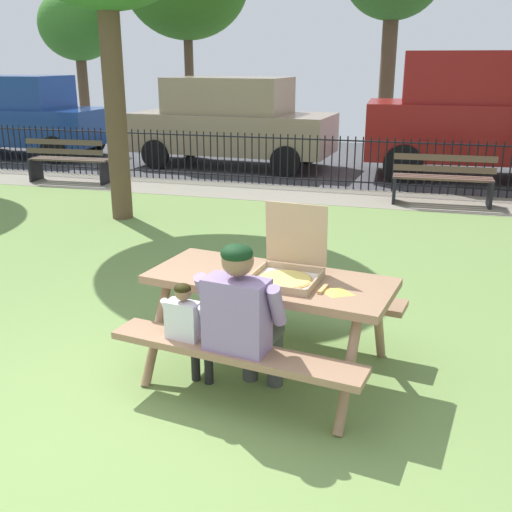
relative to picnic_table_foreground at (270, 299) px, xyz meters
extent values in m
cube|color=#73934D|center=(-0.74, 0.94, -0.61)|extent=(28.00, 12.17, 0.02)
cube|color=gray|center=(-0.74, 6.32, -0.60)|extent=(28.00, 1.40, 0.01)
cube|color=#424247|center=(-0.74, 10.35, -0.60)|extent=(28.00, 6.66, 0.01)
cube|color=#9B7356|center=(0.00, 0.00, 0.14)|extent=(1.89, 1.02, 0.06)
cube|color=#9B7356|center=(-0.09, -0.59, -0.16)|extent=(1.82, 0.54, 0.05)
cube|color=#9B7356|center=(0.09, 0.59, -0.16)|extent=(1.82, 0.54, 0.05)
cylinder|color=#9B7356|center=(-0.79, -0.30, -0.24)|extent=(0.13, 0.44, 0.74)
cylinder|color=#9B7356|center=(-0.67, 0.52, -0.24)|extent=(0.13, 0.44, 0.74)
cylinder|color=#9B7356|center=(0.67, -0.52, -0.24)|extent=(0.13, 0.44, 0.74)
cylinder|color=#9B7356|center=(0.79, 0.30, -0.24)|extent=(0.13, 0.44, 0.74)
cube|color=tan|center=(0.13, -0.07, 0.18)|extent=(0.51, 0.51, 0.01)
cube|color=silver|center=(0.13, -0.07, 0.19)|extent=(0.47, 0.47, 0.00)
cube|color=tan|center=(0.11, -0.30, 0.21)|extent=(0.47, 0.06, 0.04)
cube|color=tan|center=(0.15, 0.16, 0.21)|extent=(0.47, 0.06, 0.04)
cube|color=tan|center=(-0.10, -0.04, 0.21)|extent=(0.06, 0.47, 0.04)
cube|color=tan|center=(0.36, -0.09, 0.21)|extent=(0.06, 0.47, 0.04)
cube|color=tan|center=(0.15, 0.18, 0.47)|extent=(0.48, 0.09, 0.47)
cylinder|color=tan|center=(0.13, -0.07, 0.19)|extent=(0.40, 0.40, 0.01)
cylinder|color=#EED569|center=(0.13, -0.07, 0.20)|extent=(0.37, 0.37, 0.00)
pyramid|color=#F3C34E|center=(0.52, -0.17, 0.18)|extent=(0.21, 0.18, 0.01)
cube|color=tan|center=(0.42, -0.16, 0.18)|extent=(0.05, 0.17, 0.02)
cylinder|color=#404040|center=(-0.10, -0.17, -0.38)|extent=(0.12, 0.12, 0.44)
cylinder|color=#404040|center=(-0.13, -0.37, -0.13)|extent=(0.21, 0.44, 0.15)
cylinder|color=#404040|center=(0.10, -0.20, -0.38)|extent=(0.12, 0.12, 0.44)
cylinder|color=#404040|center=(0.07, -0.40, -0.13)|extent=(0.21, 0.44, 0.15)
cube|color=#8C72A5|center=(-0.06, -0.60, 0.10)|extent=(0.45, 0.28, 0.52)
cylinder|color=#8C72A5|center=(-0.31, -0.51, 0.21)|extent=(0.12, 0.22, 0.31)
cylinder|color=#8C72A5|center=(0.20, -0.59, 0.21)|extent=(0.12, 0.22, 0.31)
sphere|color=#8C6647|center=(-0.06, -0.58, 0.48)|extent=(0.21, 0.21, 0.21)
ellipsoid|color=black|center=(-0.06, -0.59, 0.53)|extent=(0.21, 0.20, 0.12)
cylinder|color=black|center=(-0.49, -0.29, -0.38)|extent=(0.07, 0.07, 0.44)
cylinder|color=black|center=(-0.51, -0.41, -0.14)|extent=(0.12, 0.25, 0.08)
cylinder|color=black|center=(-0.38, -0.31, -0.38)|extent=(0.07, 0.07, 0.44)
cylinder|color=black|center=(-0.40, -0.43, -0.14)|extent=(0.12, 0.25, 0.08)
cube|color=silver|center=(-0.47, -0.54, -0.01)|extent=(0.25, 0.16, 0.29)
cylinder|color=silver|center=(-0.61, -0.49, 0.05)|extent=(0.07, 0.12, 0.17)
cylinder|color=silver|center=(-0.32, -0.53, 0.05)|extent=(0.07, 0.12, 0.17)
sphere|color=#8C6647|center=(-0.47, -0.53, 0.20)|extent=(0.12, 0.12, 0.12)
ellipsoid|color=black|center=(-0.47, -0.53, 0.23)|extent=(0.12, 0.11, 0.07)
cylinder|color=black|center=(-0.74, 7.02, 0.30)|extent=(18.53, 0.03, 0.03)
cylinder|color=black|center=(-0.74, 7.02, -0.45)|extent=(18.53, 0.03, 0.03)
cylinder|color=black|center=(-7.83, 7.02, -0.11)|extent=(0.02, 0.02, 0.98)
cylinder|color=black|center=(-7.69, 7.02, -0.11)|extent=(0.02, 0.02, 0.98)
cylinder|color=black|center=(-7.55, 7.02, -0.11)|extent=(0.02, 0.02, 0.98)
cylinder|color=black|center=(-7.41, 7.02, -0.11)|extent=(0.02, 0.02, 0.98)
cylinder|color=black|center=(-7.27, 7.02, -0.11)|extent=(0.02, 0.02, 0.98)
cylinder|color=black|center=(-7.13, 7.02, -0.11)|extent=(0.02, 0.02, 0.98)
cylinder|color=black|center=(-6.99, 7.02, -0.11)|extent=(0.02, 0.02, 0.98)
cylinder|color=black|center=(-6.85, 7.02, -0.11)|extent=(0.02, 0.02, 0.98)
cylinder|color=black|center=(-6.71, 7.02, -0.11)|extent=(0.02, 0.02, 0.98)
cylinder|color=black|center=(-6.56, 7.02, -0.11)|extent=(0.02, 0.02, 0.98)
cylinder|color=black|center=(-6.42, 7.02, -0.11)|extent=(0.02, 0.02, 0.98)
cylinder|color=black|center=(-6.28, 7.02, -0.11)|extent=(0.02, 0.02, 0.98)
cylinder|color=black|center=(-6.14, 7.02, -0.11)|extent=(0.02, 0.02, 0.98)
cylinder|color=black|center=(-6.00, 7.02, -0.11)|extent=(0.02, 0.02, 0.98)
cylinder|color=black|center=(-5.86, 7.02, -0.11)|extent=(0.02, 0.02, 0.98)
cylinder|color=black|center=(-5.72, 7.02, -0.11)|extent=(0.02, 0.02, 0.98)
cylinder|color=black|center=(-5.58, 7.02, -0.11)|extent=(0.02, 0.02, 0.98)
cylinder|color=black|center=(-5.44, 7.02, -0.11)|extent=(0.02, 0.02, 0.98)
cylinder|color=black|center=(-5.30, 7.02, -0.11)|extent=(0.02, 0.02, 0.98)
cylinder|color=black|center=(-5.16, 7.02, -0.11)|extent=(0.02, 0.02, 0.98)
cylinder|color=black|center=(-5.02, 7.02, -0.11)|extent=(0.02, 0.02, 0.98)
cylinder|color=black|center=(-4.88, 7.02, -0.11)|extent=(0.02, 0.02, 0.98)
cylinder|color=black|center=(-4.74, 7.02, -0.11)|extent=(0.02, 0.02, 0.98)
cylinder|color=black|center=(-4.60, 7.02, -0.11)|extent=(0.02, 0.02, 0.98)
cylinder|color=black|center=(-4.46, 7.02, -0.11)|extent=(0.02, 0.02, 0.98)
cylinder|color=black|center=(-4.32, 7.02, -0.11)|extent=(0.02, 0.02, 0.98)
cylinder|color=black|center=(-4.18, 7.02, -0.11)|extent=(0.02, 0.02, 0.98)
cylinder|color=black|center=(-4.04, 7.02, -0.11)|extent=(0.02, 0.02, 0.98)
cylinder|color=black|center=(-3.90, 7.02, -0.11)|extent=(0.02, 0.02, 0.98)
cylinder|color=black|center=(-3.76, 7.02, -0.11)|extent=(0.02, 0.02, 0.98)
cylinder|color=black|center=(-3.62, 7.02, -0.11)|extent=(0.02, 0.02, 0.98)
cylinder|color=black|center=(-3.48, 7.02, -0.11)|extent=(0.02, 0.02, 0.98)
cylinder|color=black|center=(-3.34, 7.02, -0.11)|extent=(0.02, 0.02, 0.98)
cylinder|color=black|center=(-3.19, 7.02, -0.11)|extent=(0.02, 0.02, 0.98)
cylinder|color=black|center=(-3.05, 7.02, -0.11)|extent=(0.02, 0.02, 0.98)
cylinder|color=black|center=(-2.91, 7.02, -0.11)|extent=(0.02, 0.02, 0.98)
cylinder|color=black|center=(-2.77, 7.02, -0.11)|extent=(0.02, 0.02, 0.98)
cylinder|color=black|center=(-2.63, 7.02, -0.11)|extent=(0.02, 0.02, 0.98)
cylinder|color=black|center=(-2.49, 7.02, -0.11)|extent=(0.02, 0.02, 0.98)
cylinder|color=black|center=(-2.35, 7.02, -0.11)|extent=(0.02, 0.02, 0.98)
cylinder|color=black|center=(-2.21, 7.02, -0.11)|extent=(0.02, 0.02, 0.98)
cylinder|color=black|center=(-2.07, 7.02, -0.11)|extent=(0.02, 0.02, 0.98)
cylinder|color=black|center=(-1.93, 7.02, -0.11)|extent=(0.02, 0.02, 0.98)
cylinder|color=black|center=(-1.79, 7.02, -0.11)|extent=(0.02, 0.02, 0.98)
cylinder|color=black|center=(-1.65, 7.02, -0.11)|extent=(0.02, 0.02, 0.98)
cylinder|color=black|center=(-1.51, 7.02, -0.11)|extent=(0.02, 0.02, 0.98)
cylinder|color=black|center=(-1.37, 7.02, -0.11)|extent=(0.02, 0.02, 0.98)
cylinder|color=black|center=(-1.23, 7.02, -0.11)|extent=(0.02, 0.02, 0.98)
cylinder|color=black|center=(-1.09, 7.02, -0.11)|extent=(0.02, 0.02, 0.98)
cylinder|color=black|center=(-0.95, 7.02, -0.11)|extent=(0.02, 0.02, 0.98)
cylinder|color=black|center=(-0.81, 7.02, -0.11)|extent=(0.02, 0.02, 0.98)
cylinder|color=black|center=(-0.67, 7.02, -0.11)|extent=(0.02, 0.02, 0.98)
cylinder|color=black|center=(-0.53, 7.02, -0.11)|extent=(0.02, 0.02, 0.98)
cylinder|color=black|center=(-0.39, 7.02, -0.11)|extent=(0.02, 0.02, 0.98)
cylinder|color=black|center=(-0.25, 7.02, -0.11)|extent=(0.02, 0.02, 0.98)
cylinder|color=black|center=(-0.11, 7.02, -0.11)|extent=(0.02, 0.02, 0.98)
cylinder|color=black|center=(0.03, 7.02, -0.11)|extent=(0.02, 0.02, 0.98)
cylinder|color=black|center=(0.17, 7.02, -0.11)|extent=(0.02, 0.02, 0.98)
cylinder|color=black|center=(0.32, 7.02, -0.11)|extent=(0.02, 0.02, 0.98)
cylinder|color=black|center=(0.46, 7.02, -0.11)|extent=(0.02, 0.02, 0.98)
cylinder|color=black|center=(0.60, 7.02, -0.11)|extent=(0.02, 0.02, 0.98)
cylinder|color=black|center=(0.74, 7.02, -0.11)|extent=(0.02, 0.02, 0.98)
cylinder|color=black|center=(0.88, 7.02, -0.11)|extent=(0.02, 0.02, 0.98)
cylinder|color=black|center=(1.02, 7.02, -0.11)|extent=(0.02, 0.02, 0.98)
cylinder|color=black|center=(1.16, 7.02, -0.11)|extent=(0.02, 0.02, 0.98)
cylinder|color=black|center=(1.30, 7.02, -0.11)|extent=(0.02, 0.02, 0.98)
cylinder|color=black|center=(1.44, 7.02, -0.11)|extent=(0.02, 0.02, 0.98)
cylinder|color=black|center=(1.58, 7.02, -0.11)|extent=(0.02, 0.02, 0.98)
cylinder|color=black|center=(1.72, 7.02, -0.11)|extent=(0.02, 0.02, 0.98)
cylinder|color=black|center=(1.86, 7.02, -0.11)|extent=(0.02, 0.02, 0.98)
cylinder|color=black|center=(2.00, 7.02, -0.11)|extent=(0.02, 0.02, 0.98)
cylinder|color=black|center=(2.14, 7.02, -0.11)|extent=(0.02, 0.02, 0.98)
cylinder|color=black|center=(2.28, 7.02, -0.11)|extent=(0.02, 0.02, 0.98)
cylinder|color=black|center=(2.42, 7.02, -0.11)|extent=(0.02, 0.02, 0.98)
cube|color=brown|center=(-5.71, 6.39, -0.16)|extent=(1.60, 0.19, 0.04)
cube|color=brown|center=(-5.70, 6.25, -0.16)|extent=(1.60, 0.19, 0.04)
cube|color=brown|center=(-5.70, 6.11, -0.16)|extent=(1.60, 0.19, 0.04)
cube|color=brown|center=(-5.69, 6.05, 0.02)|extent=(1.60, 0.14, 0.11)
cube|color=brown|center=(-5.69, 6.05, 0.20)|extent=(1.60, 0.14, 0.11)
cube|color=black|center=(-4.94, 6.24, -0.38)|extent=(0.07, 0.44, 0.44)
cube|color=black|center=(-6.46, 6.16, -0.38)|extent=(0.07, 0.44, 0.44)
cube|color=brown|center=(1.30, 6.39, -0.16)|extent=(1.60, 0.15, 0.04)
cube|color=brown|center=(1.30, 6.25, -0.16)|extent=(1.60, 0.15, 0.04)
cube|color=brown|center=(1.31, 6.11, -0.16)|extent=(1.60, 0.15, 0.04)
cube|color=brown|center=(1.31, 6.05, 0.02)|extent=(1.60, 0.11, 0.11)
cube|color=brown|center=(1.31, 6.05, 0.20)|extent=(1.60, 0.11, 0.11)
cube|color=black|center=(2.06, 6.23, -0.38)|extent=(0.06, 0.44, 0.44)
cube|color=black|center=(0.54, 6.18, -0.38)|extent=(0.06, 0.44, 0.44)
cylinder|color=brown|center=(-3.37, 3.95, 0.98)|extent=(0.31, 0.31, 3.15)
cube|color=navy|center=(-8.77, 8.85, 0.16)|extent=(4.43, 1.87, 0.84)
cube|color=navy|center=(-8.87, 8.85, 0.96)|extent=(2.63, 1.63, 0.76)
cube|color=#262D38|center=(-7.93, 8.86, 0.96)|extent=(0.07, 1.53, 0.65)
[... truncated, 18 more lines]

